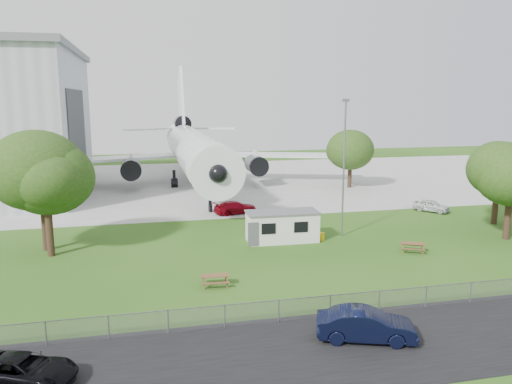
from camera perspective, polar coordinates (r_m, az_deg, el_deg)
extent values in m
plane|color=#3E6A21|center=(37.45, 1.67, -8.28)|extent=(160.00, 160.00, 0.00)
cube|color=black|center=(26.07, 9.18, -17.22)|extent=(120.00, 8.00, 0.02)
cube|color=#B7B7B2|center=(73.84, -5.74, 1.11)|extent=(120.00, 46.00, 0.03)
cube|color=#2D3033|center=(67.98, -19.67, 5.46)|extent=(0.16, 16.00, 12.96)
cylinder|color=white|center=(69.00, -7.05, 4.68)|extent=(5.40, 34.00, 5.40)
cone|color=white|center=(50.27, -4.81, 2.54)|extent=(5.40, 5.50, 5.40)
cone|color=white|center=(89.77, -8.45, 6.51)|extent=(4.86, 9.00, 4.86)
cube|color=white|center=(72.18, -17.23, 3.59)|extent=(21.36, 10.77, 0.36)
cube|color=white|center=(74.54, 2.34, 4.26)|extent=(21.36, 10.77, 0.36)
cube|color=white|center=(89.56, -8.55, 10.15)|extent=(0.46, 9.96, 12.17)
cylinder|color=#515459|center=(68.42, -14.07, 2.62)|extent=(2.50, 4.20, 2.50)
cylinder|color=#515459|center=(70.12, -0.03, 3.13)|extent=(2.50, 4.20, 2.50)
cylinder|color=#515459|center=(88.66, -8.44, 7.76)|extent=(2.60, 4.50, 2.60)
cylinder|color=black|center=(54.35, -5.27, -1.03)|extent=(0.36, 0.36, 2.40)
cylinder|color=black|center=(70.27, -9.33, 1.52)|extent=(0.44, 0.44, 2.40)
cylinder|color=black|center=(70.82, -4.81, 1.69)|extent=(0.44, 0.44, 2.40)
cube|color=silver|center=(43.14, 3.01, -4.01)|extent=(6.06, 2.65, 2.50)
cube|color=#59595B|center=(42.83, 3.03, -2.31)|extent=(6.26, 2.85, 0.12)
cylinder|color=gold|center=(43.86, 7.51, -5.06)|extent=(0.50, 0.50, 0.70)
cube|color=gray|center=(29.00, 6.52, -14.17)|extent=(58.00, 0.04, 1.30)
cylinder|color=slate|center=(44.39, 9.99, 2.52)|extent=(0.16, 0.16, 12.00)
cylinder|color=#382619|center=(43.86, -22.93, -3.87)|extent=(0.56, 0.56, 3.58)
sphere|color=#3B5B1D|center=(43.04, -23.35, 1.79)|extent=(8.25, 8.25, 8.25)
cylinder|color=#382619|center=(42.11, -22.51, -4.38)|extent=(0.56, 0.56, 3.64)
sphere|color=#3B5B1D|center=(41.25, -22.94, 1.60)|extent=(6.44, 6.44, 6.44)
cylinder|color=#382619|center=(48.79, 26.79, -2.93)|extent=(0.56, 0.56, 3.33)
sphere|color=#3B5B1D|center=(48.08, 27.19, 1.80)|extent=(6.54, 6.54, 6.54)
cylinder|color=#382619|center=(54.22, 25.66, -1.63)|extent=(0.56, 0.56, 3.22)
sphere|color=#3B5B1D|center=(53.60, 25.99, 2.48)|extent=(6.82, 6.82, 6.82)
cylinder|color=#382619|center=(70.25, 10.65, 1.74)|extent=(0.56, 0.56, 3.05)
sphere|color=#3B5B1D|center=(69.79, 10.76, 4.77)|extent=(6.54, 6.54, 6.54)
imported|color=black|center=(26.75, 12.44, -14.65)|extent=(5.25, 3.24, 1.63)
imported|color=black|center=(24.83, -25.06, -17.99)|extent=(5.08, 3.66, 1.28)
imported|color=silver|center=(57.56, 19.40, -1.51)|extent=(3.54, 3.94, 1.29)
imported|color=maroon|center=(53.35, -2.36, -1.79)|extent=(5.02, 3.02, 1.36)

